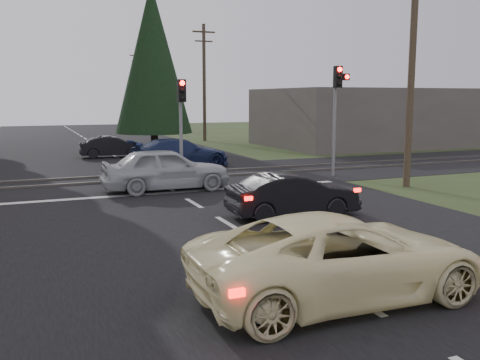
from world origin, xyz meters
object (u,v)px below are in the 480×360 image
utility_pole_mid (204,80)px  dark_hatchback (293,195)px  cream_coupe (340,257)px  utility_pole_near (412,61)px  blue_sedan (180,153)px  silver_car (166,169)px  traffic_signal_center (181,112)px  utility_pole_far (138,87)px  dark_car_far (113,147)px  traffic_signal_right (337,99)px

utility_pole_mid → dark_hatchback: bearing=-103.5°
cream_coupe → utility_pole_near: bearing=-43.9°
blue_sedan → cream_coupe: bearing=168.4°
cream_coupe → silver_car: (0.00, 11.53, 0.07)m
traffic_signal_center → dark_hatchback: bearing=-82.2°
cream_coupe → blue_sedan: bearing=-6.8°
cream_coupe → utility_pole_mid: bearing=-14.2°
utility_pole_near → utility_pole_far: 49.00m
dark_hatchback → blue_sedan: bearing=2.3°
dark_car_far → utility_pole_near: bearing=-145.3°
traffic_signal_center → cream_coupe: (-1.20, -13.50, -2.09)m
dark_hatchback → traffic_signal_center: bearing=10.6°
traffic_signal_center → silver_car: (-1.20, -1.97, -2.02)m
dark_hatchback → silver_car: bearing=24.4°
traffic_signal_right → blue_sedan: traffic_signal_right is taller
silver_car → dark_car_far: 11.99m
traffic_signal_center → dark_hatchback: (1.04, -7.60, -2.19)m
silver_car → dark_car_far: silver_car is taller
blue_sedan → utility_pole_mid: bearing=-26.9°
utility_pole_far → silver_car: (-8.70, -46.29, -3.94)m
cream_coupe → blue_sedan: 17.90m
utility_pole_far → dark_hatchback: size_ratio=2.40×
traffic_signal_right → traffic_signal_center: bearing=169.6°
dark_hatchback → dark_car_far: dark_hatchback is taller
utility_pole_far → cream_coupe: size_ratio=1.75×
traffic_signal_center → utility_pole_far: size_ratio=0.46×
traffic_signal_right → utility_pole_far: (0.95, 45.53, 1.41)m
utility_pole_mid → cream_coupe: utility_pole_mid is taller
cream_coupe → dark_car_far: 23.52m
traffic_signal_center → utility_pole_mid: 20.82m
dark_hatchback → dark_car_far: bearing=10.0°
utility_pole_mid → silver_car: bearing=-112.2°
utility_pole_near → cream_coupe: 13.02m
silver_car → blue_sedan: bearing=-19.9°
utility_pole_mid → blue_sedan: size_ratio=1.86×
traffic_signal_center → utility_pole_mid: (7.50, 19.32, 1.92)m
traffic_signal_right → blue_sedan: bearing=134.8°
cream_coupe → silver_car: 11.53m
traffic_signal_right → cream_coupe: size_ratio=0.91×
utility_pole_far → dark_hatchback: utility_pole_far is taller
utility_pole_far → blue_sedan: 40.77m
utility_pole_mid → blue_sedan: utility_pole_mid is taller
dark_hatchback → dark_car_far: size_ratio=1.02×
traffic_signal_center → dark_car_far: 10.33m
blue_sedan → dark_car_far: (-2.34, 5.77, -0.10)m
utility_pole_far → silver_car: utility_pole_far is taller
dark_hatchback → blue_sedan: size_ratio=0.77×
traffic_signal_right → dark_hatchback: (-5.51, -6.40, -2.70)m
utility_pole_mid → cream_coupe: size_ratio=1.75×
dark_car_far → silver_car: bearing=-176.0°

